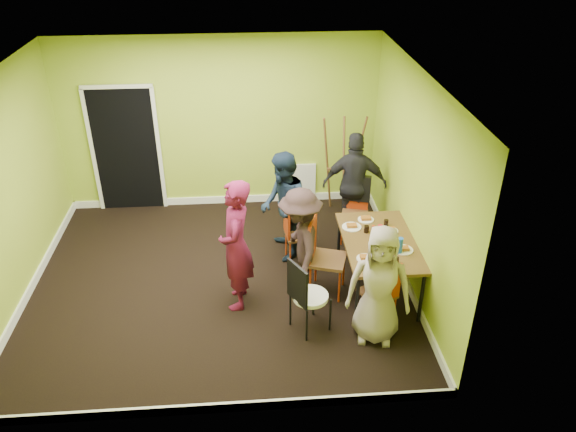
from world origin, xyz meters
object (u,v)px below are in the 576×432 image
object	(u,v)px
chair_front_end	(382,291)
person_left_near	(300,243)
thermos	(380,235)
chair_bentwood	(306,293)
chair_back_end	(356,195)
orange_bottle	(373,228)
person_standing	(236,246)
blue_bottle	(400,246)
person_left_far	(283,207)
person_back_end	(355,185)
easel	(342,167)
person_front_end	(379,285)
chair_left_near	(321,252)
chair_left_far	(294,229)
dining_table	(379,244)

from	to	relation	value
chair_front_end	person_left_near	world-z (taller)	person_left_near
chair_front_end	thermos	xyz separation A→B (m)	(0.10, 0.68, 0.35)
chair_bentwood	person_left_near	distance (m)	0.78
chair_back_end	chair_front_end	distance (m)	2.09
orange_bottle	person_standing	size ratio (longest dim) A/B	0.04
chair_back_end	person_standing	distance (m)	2.33
blue_bottle	person_left_far	size ratio (longest dim) A/B	0.13
person_left_near	thermos	bearing A→B (deg)	85.86
person_back_end	thermos	bearing A→B (deg)	99.81
chair_bentwood	person_back_end	world-z (taller)	person_back_end
easel	person_front_end	xyz separation A→B (m)	(-0.05, -2.95, -0.10)
chair_left_near	blue_bottle	world-z (taller)	chair_left_near
person_left_far	person_left_near	size ratio (longest dim) A/B	1.06
chair_bentwood	person_left_near	bearing A→B (deg)	150.71
chair_back_end	thermos	world-z (taller)	chair_back_end
chair_bentwood	person_front_end	bearing A→B (deg)	48.05
chair_back_end	thermos	bearing A→B (deg)	106.60
chair_left_near	thermos	bearing A→B (deg)	104.71
chair_left_near	person_front_end	bearing A→B (deg)	47.30
orange_bottle	chair_bentwood	bearing A→B (deg)	-135.11
person_standing	person_left_far	distance (m)	1.24
person_left_far	chair_bentwood	bearing A→B (deg)	-1.00
person_front_end	person_left_far	bearing A→B (deg)	130.27
thermos	person_standing	size ratio (longest dim) A/B	0.12
person_left_near	person_front_end	xyz separation A→B (m)	(0.80, -0.94, -0.00)
chair_back_end	chair_front_end	bearing A→B (deg)	103.58
chair_back_end	orange_bottle	xyz separation A→B (m)	(0.01, -1.12, 0.10)
easel	thermos	size ratio (longest dim) A/B	8.20
chair_left_far	orange_bottle	xyz separation A→B (m)	(0.99, -0.49, 0.27)
person_front_end	person_back_end	bearing A→B (deg)	99.13
chair_front_end	blue_bottle	world-z (taller)	blue_bottle
person_left_far	person_front_end	size ratio (longest dim) A/B	1.06
orange_bottle	person_front_end	xyz separation A→B (m)	(-0.18, -1.16, -0.05)
dining_table	person_standing	world-z (taller)	person_standing
chair_front_end	person_back_end	distance (m)	2.19
dining_table	thermos	bearing A→B (deg)	-118.03
easel	person_front_end	distance (m)	2.95
chair_left_far	chair_left_near	size ratio (longest dim) A/B	0.86
person_left_far	person_left_near	world-z (taller)	person_left_far
person_left_near	person_back_end	bearing A→B (deg)	144.75
thermos	person_standing	bearing A→B (deg)	-176.09
chair_bentwood	orange_bottle	xyz separation A→B (m)	(0.98, 0.98, 0.25)
thermos	orange_bottle	bearing A→B (deg)	93.76
orange_bottle	chair_front_end	bearing A→B (deg)	-94.74
chair_left_far	chair_back_end	distance (m)	1.18
person_left_far	person_back_end	xyz separation A→B (m)	(1.10, 0.55, 0.02)
dining_table	person_back_end	distance (m)	1.47
chair_left_far	thermos	bearing A→B (deg)	46.87
chair_back_end	person_front_end	size ratio (longest dim) A/B	0.65
person_back_end	person_front_end	distance (m)	2.39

